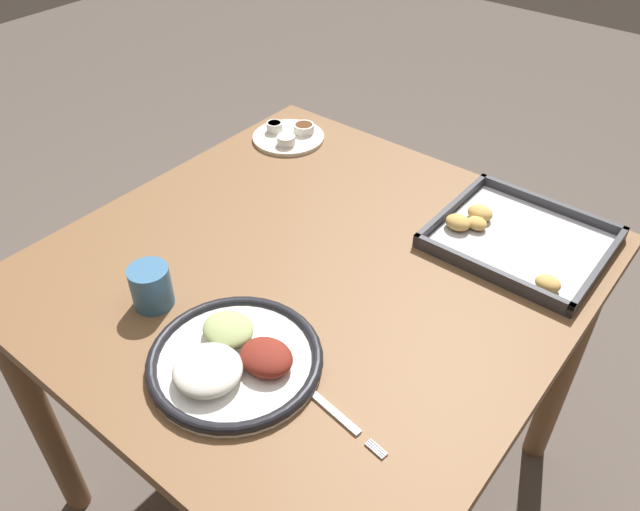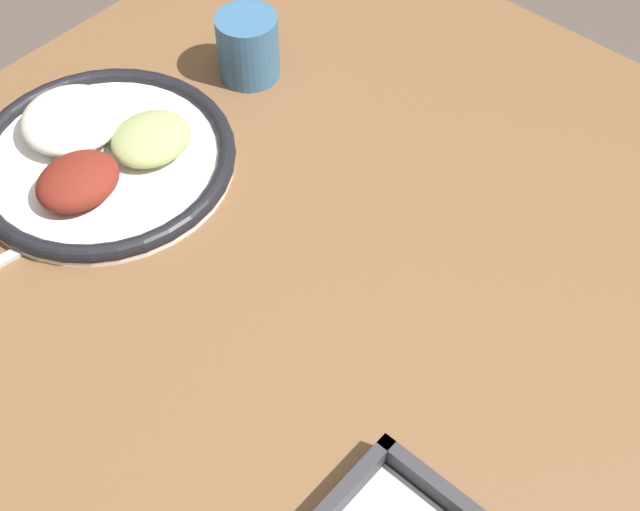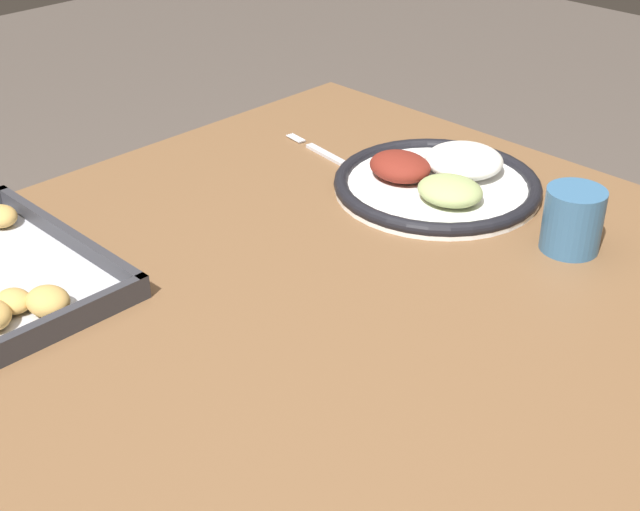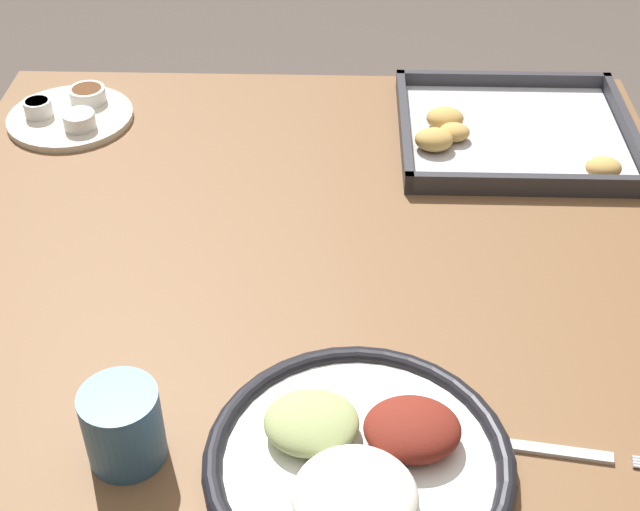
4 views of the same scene
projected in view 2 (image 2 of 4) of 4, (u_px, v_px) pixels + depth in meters
name	position (u px, v px, depth m)	size (l,w,h in m)	color
dining_table	(331.00, 327.00, 1.00)	(0.98, 1.01, 0.76)	brown
dinner_plate	(101.00, 154.00, 0.98)	(0.29, 0.29, 0.05)	white
drinking_cup	(248.00, 47.00, 1.06)	(0.07, 0.07, 0.08)	#38668E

